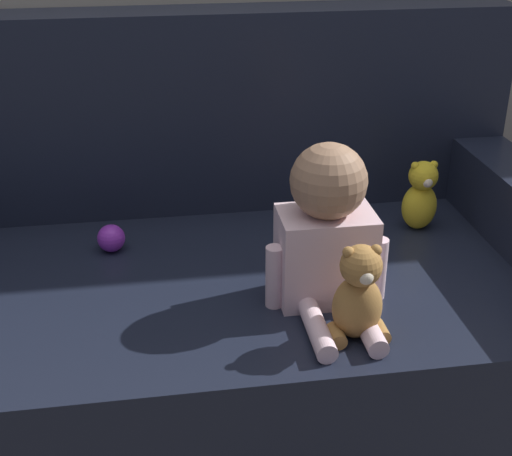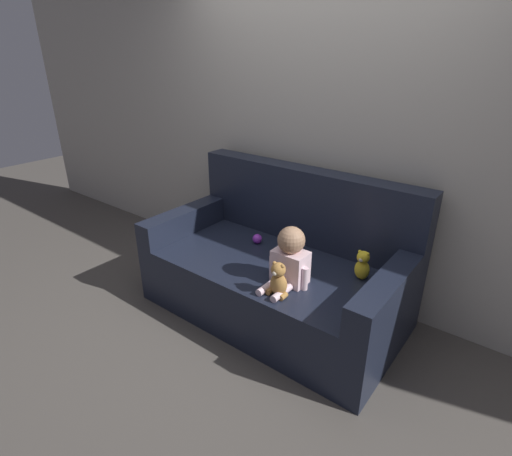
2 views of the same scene
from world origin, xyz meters
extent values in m
plane|color=#4C4742|center=(0.00, 0.00, 0.00)|extent=(12.00, 12.00, 0.00)
cube|color=black|center=(0.00, 0.00, 0.23)|extent=(1.88, 1.00, 0.46)
cube|color=black|center=(0.00, 0.41, 0.75)|extent=(1.88, 0.18, 0.59)
cube|color=silver|center=(0.26, -0.19, 0.57)|extent=(0.22, 0.15, 0.22)
sphere|color=#A37A5B|center=(0.26, -0.19, 0.76)|extent=(0.18, 0.18, 0.18)
cylinder|color=silver|center=(0.20, -0.36, 0.48)|extent=(0.05, 0.19, 0.05)
cylinder|color=silver|center=(0.31, -0.36, 0.48)|extent=(0.05, 0.19, 0.05)
cylinder|color=silver|center=(0.13, -0.21, 0.54)|extent=(0.04, 0.04, 0.16)
cylinder|color=silver|center=(0.38, -0.21, 0.54)|extent=(0.04, 0.04, 0.16)
ellipsoid|color=#AD7A3D|center=(0.29, -0.36, 0.54)|extent=(0.11, 0.09, 0.15)
sphere|color=#AD7A3D|center=(0.29, -0.37, 0.64)|extent=(0.09, 0.09, 0.09)
sphere|color=#AD7A3D|center=(0.26, -0.37, 0.68)|extent=(0.03, 0.03, 0.03)
sphere|color=#AD7A3D|center=(0.32, -0.37, 0.68)|extent=(0.03, 0.03, 0.03)
sphere|color=beige|center=(0.29, -0.40, 0.64)|extent=(0.03, 0.03, 0.03)
cylinder|color=#AD7A3D|center=(0.24, -0.38, 0.48)|extent=(0.04, 0.06, 0.04)
cylinder|color=#AD7A3D|center=(0.34, -0.38, 0.48)|extent=(0.04, 0.06, 0.04)
ellipsoid|color=yellow|center=(0.62, 0.14, 0.53)|extent=(0.10, 0.08, 0.14)
sphere|color=yellow|center=(0.62, 0.13, 0.63)|extent=(0.08, 0.08, 0.08)
sphere|color=yellow|center=(0.59, 0.13, 0.66)|extent=(0.02, 0.02, 0.02)
sphere|color=yellow|center=(0.64, 0.13, 0.66)|extent=(0.02, 0.02, 0.02)
sphere|color=beige|center=(0.62, 0.10, 0.62)|extent=(0.03, 0.03, 0.03)
sphere|color=purple|center=(-0.25, 0.13, 0.50)|extent=(0.08, 0.08, 0.08)
camera|label=1|loc=(-0.13, -1.62, 1.38)|focal=50.00mm
camera|label=2|loc=(1.47, -2.10, 1.87)|focal=28.00mm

